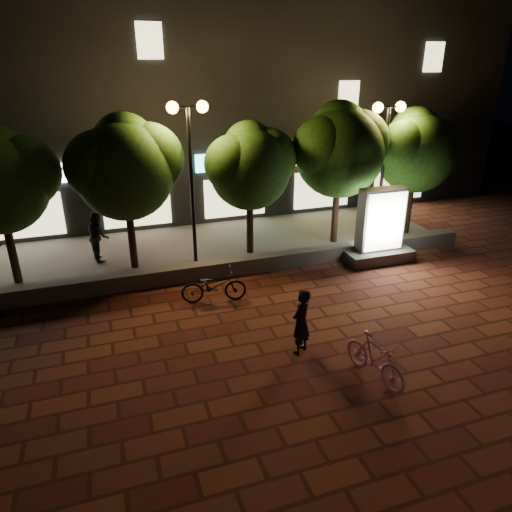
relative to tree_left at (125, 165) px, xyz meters
name	(u,v)px	position (x,y,z in m)	size (l,w,h in m)	color
ground	(298,334)	(3.45, -5.46, -3.44)	(80.00, 80.00, 0.00)	brown
retaining_wall	(249,264)	(3.45, -1.46, -3.19)	(16.00, 0.45, 0.50)	#61605A
sidewalk	(228,244)	(3.45, 1.04, -3.40)	(16.00, 5.00, 0.08)	#61605A
building_block	(187,93)	(3.44, 7.53, 1.55)	(28.00, 8.12, 11.30)	black
tree_left	(125,165)	(0.00, 0.00, 0.00)	(3.60, 3.00, 4.89)	black
tree_mid	(251,163)	(4.00, 0.00, -0.23)	(3.24, 2.70, 4.50)	black
tree_right	(340,147)	(7.30, 0.00, 0.12)	(3.72, 3.10, 5.07)	black
tree_far_right	(417,148)	(10.50, 0.00, -0.08)	(3.48, 2.90, 4.76)	black
street_lamp_left	(189,143)	(1.95, -0.26, 0.58)	(1.26, 0.36, 5.18)	black
street_lamp_right	(386,136)	(8.95, -0.26, 0.45)	(1.26, 0.36, 4.98)	black
ad_kiosk	(379,232)	(7.93, -1.96, -2.42)	(2.35, 1.19, 2.53)	#61605A
scooter_pink	(375,358)	(4.29, -7.58, -2.94)	(0.48, 1.70, 1.02)	#BA759A
rider	(301,322)	(3.19, -6.15, -2.64)	(0.59, 0.39, 1.62)	black
scooter_parked	(214,286)	(1.88, -3.07, -2.96)	(0.64, 1.84, 0.97)	black
pedestrian	(98,236)	(-1.09, 0.94, -2.52)	(0.83, 0.64, 1.70)	black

